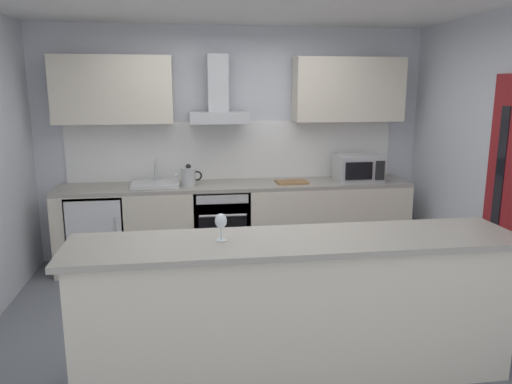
{
  "coord_description": "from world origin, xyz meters",
  "views": [
    {
      "loc": [
        -0.55,
        -3.76,
        1.94
      ],
      "look_at": [
        0.04,
        0.34,
        1.05
      ],
      "focal_mm": 34.39,
      "sensor_mm": 36.0,
      "label": 1
    }
  ],
  "objects_px": {
    "sink": "(156,184)",
    "range_hood": "(218,101)",
    "microwave": "(358,168)",
    "wine_glass": "(221,222)",
    "oven": "(221,224)",
    "chopping_board": "(292,182)",
    "kettle": "(189,176)",
    "refrigerator": "(99,232)"
  },
  "relations": [
    {
      "from": "wine_glass",
      "to": "sink",
      "type": "bearing_deg",
      "value": 103.24
    },
    {
      "from": "refrigerator",
      "to": "sink",
      "type": "xyz_separation_m",
      "value": [
        0.62,
        0.01,
        0.5
      ]
    },
    {
      "from": "sink",
      "to": "chopping_board",
      "type": "distance_m",
      "value": 1.48
    },
    {
      "from": "wine_glass",
      "to": "chopping_board",
      "type": "distance_m",
      "value": 2.43
    },
    {
      "from": "wine_glass",
      "to": "oven",
      "type": "bearing_deg",
      "value": 85.98
    },
    {
      "from": "oven",
      "to": "chopping_board",
      "type": "height_order",
      "value": "chopping_board"
    },
    {
      "from": "kettle",
      "to": "microwave",
      "type": "bearing_deg",
      "value": 0.18
    },
    {
      "from": "kettle",
      "to": "wine_glass",
      "type": "xyz_separation_m",
      "value": [
        0.18,
        -2.21,
        0.1
      ]
    },
    {
      "from": "range_hood",
      "to": "chopping_board",
      "type": "bearing_deg",
      "value": -10.98
    },
    {
      "from": "kettle",
      "to": "range_hood",
      "type": "xyz_separation_m",
      "value": [
        0.34,
        0.16,
        0.78
      ]
    },
    {
      "from": "oven",
      "to": "microwave",
      "type": "xyz_separation_m",
      "value": [
        1.55,
        -0.03,
        0.59
      ]
    },
    {
      "from": "sink",
      "to": "range_hood",
      "type": "relative_size",
      "value": 0.69
    },
    {
      "from": "microwave",
      "to": "wine_glass",
      "type": "relative_size",
      "value": 2.81
    },
    {
      "from": "range_hood",
      "to": "chopping_board",
      "type": "relative_size",
      "value": 2.12
    },
    {
      "from": "sink",
      "to": "microwave",
      "type": "bearing_deg",
      "value": -1.0
    },
    {
      "from": "refrigerator",
      "to": "chopping_board",
      "type": "distance_m",
      "value": 2.15
    },
    {
      "from": "sink",
      "to": "range_hood",
      "type": "bearing_deg",
      "value": 9.75
    },
    {
      "from": "oven",
      "to": "kettle",
      "type": "height_order",
      "value": "kettle"
    },
    {
      "from": "oven",
      "to": "refrigerator",
      "type": "height_order",
      "value": "oven"
    },
    {
      "from": "microwave",
      "to": "wine_glass",
      "type": "bearing_deg",
      "value": -127.54
    },
    {
      "from": "oven",
      "to": "chopping_board",
      "type": "relative_size",
      "value": 2.35
    },
    {
      "from": "oven",
      "to": "range_hood",
      "type": "height_order",
      "value": "range_hood"
    },
    {
      "from": "range_hood",
      "to": "wine_glass",
      "type": "height_order",
      "value": "range_hood"
    },
    {
      "from": "refrigerator",
      "to": "chopping_board",
      "type": "height_order",
      "value": "chopping_board"
    },
    {
      "from": "refrigerator",
      "to": "wine_glass",
      "type": "xyz_separation_m",
      "value": [
        1.15,
        -2.25,
        0.68
      ]
    },
    {
      "from": "oven",
      "to": "chopping_board",
      "type": "xyz_separation_m",
      "value": [
        0.79,
        -0.02,
        0.45
      ]
    },
    {
      "from": "chopping_board",
      "to": "sink",
      "type": "bearing_deg",
      "value": 178.66
    },
    {
      "from": "kettle",
      "to": "wine_glass",
      "type": "distance_m",
      "value": 2.22
    },
    {
      "from": "kettle",
      "to": "chopping_board",
      "type": "distance_m",
      "value": 1.13
    },
    {
      "from": "oven",
      "to": "microwave",
      "type": "distance_m",
      "value": 1.66
    },
    {
      "from": "oven",
      "to": "kettle",
      "type": "distance_m",
      "value": 0.64
    },
    {
      "from": "sink",
      "to": "chopping_board",
      "type": "bearing_deg",
      "value": -1.34
    },
    {
      "from": "oven",
      "to": "sink",
      "type": "distance_m",
      "value": 0.83
    },
    {
      "from": "oven",
      "to": "sink",
      "type": "bearing_deg",
      "value": 179.09
    },
    {
      "from": "refrigerator",
      "to": "kettle",
      "type": "xyz_separation_m",
      "value": [
        0.97,
        -0.03,
        0.58
      ]
    },
    {
      "from": "microwave",
      "to": "chopping_board",
      "type": "xyz_separation_m",
      "value": [
        -0.76,
        0.0,
        -0.14
      ]
    },
    {
      "from": "microwave",
      "to": "sink",
      "type": "height_order",
      "value": "microwave"
    },
    {
      "from": "range_hood",
      "to": "chopping_board",
      "type": "height_order",
      "value": "range_hood"
    },
    {
      "from": "chopping_board",
      "to": "refrigerator",
      "type": "bearing_deg",
      "value": 179.43
    },
    {
      "from": "oven",
      "to": "range_hood",
      "type": "bearing_deg",
      "value": 90.0
    },
    {
      "from": "range_hood",
      "to": "refrigerator",
      "type": "bearing_deg",
      "value": -174.21
    },
    {
      "from": "sink",
      "to": "wine_glass",
      "type": "height_order",
      "value": "same"
    }
  ]
}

